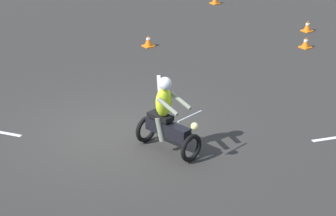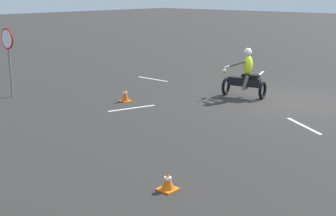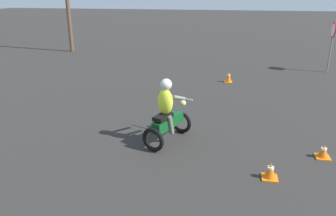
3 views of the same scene
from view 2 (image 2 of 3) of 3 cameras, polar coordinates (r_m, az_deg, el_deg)
ground_plane at (r=15.69m, az=14.68°, el=0.81°), size 120.00×120.00×0.00m
motorcycle_rider_foreground at (r=15.83m, az=9.41°, el=3.88°), size 1.56×0.91×1.66m
stop_sign at (r=16.42m, az=-18.92°, el=6.89°), size 0.70×0.08×2.30m
traffic_cone_near_right at (r=15.15m, az=-5.23°, el=1.58°), size 0.32×0.32×0.44m
traffic_cone_far_left at (r=8.48m, az=-0.03°, el=-8.98°), size 0.32×0.32×0.33m
lane_stripe_e at (r=19.00m, az=-1.87°, el=3.55°), size 1.62×0.10×0.01m
lane_stripe_n at (r=14.30m, az=-4.42°, el=-0.02°), size 0.58×1.52×0.01m
lane_stripe_nw at (r=12.92m, az=16.21°, el=-2.09°), size 1.42×0.96×0.01m
lane_stripe_s at (r=20.49m, az=11.16°, el=4.06°), size 0.68×1.57×0.01m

